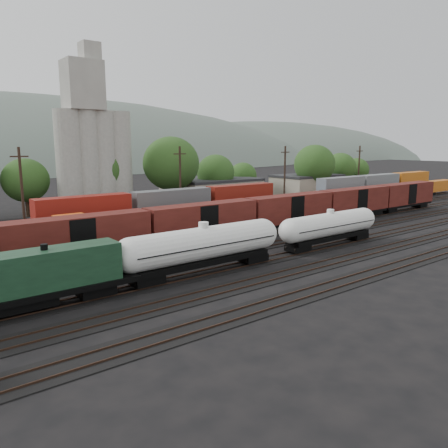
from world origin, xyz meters
TOP-DOWN VIEW (x-y plane):
  - ground at (0.00, 0.00)m, footprint 600.00×600.00m
  - tracks at (0.00, 0.00)m, footprint 180.00×33.20m
  - tank_car_a at (-2.46, -5.00)m, footprint 18.24×3.27m
  - tank_car_b at (16.31, -5.00)m, footprint 16.42×2.94m
  - orange_locomotive at (-5.66, 10.00)m, footprint 17.07×2.84m
  - boxcar_string at (-10.94, 5.00)m, footprint 138.20×2.90m
  - container_wall at (9.11, 15.00)m, footprint 168.95×2.60m
  - grain_silo at (3.28, 36.00)m, footprint 13.40×5.00m
  - industrial_sheds at (6.63, 35.25)m, footprint 119.38×17.26m
  - tree_band at (-6.30, 36.51)m, footprint 162.75×23.76m
  - utility_poles at (0.00, 22.00)m, footprint 122.20×0.36m

SIDE VIEW (x-z plane):
  - ground at x=0.00m, z-range 0.00..0.00m
  - tracks at x=0.00m, z-range -0.05..0.15m
  - orange_locomotive at x=-5.66m, z-range 0.31..4.58m
  - industrial_sheds at x=6.63m, z-range 0.01..5.11m
  - tank_car_b at x=16.31m, z-range 0.41..4.72m
  - container_wall at x=9.11m, z-range -0.25..5.55m
  - tank_car_a at x=-2.46m, z-range 0.44..5.22m
  - boxcar_string at x=-10.94m, z-range 1.02..5.22m
  - utility_poles at x=0.00m, z-range 0.21..12.21m
  - tree_band at x=-6.30m, z-range 0.57..14.37m
  - grain_silo at x=3.28m, z-range -3.24..25.76m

